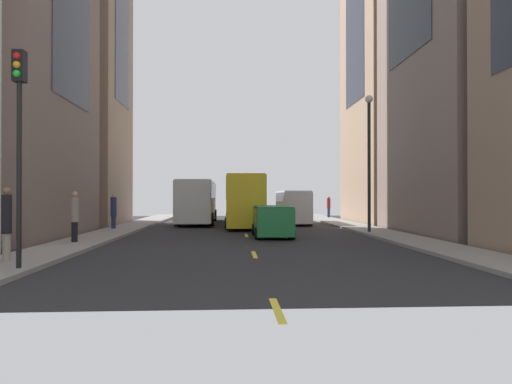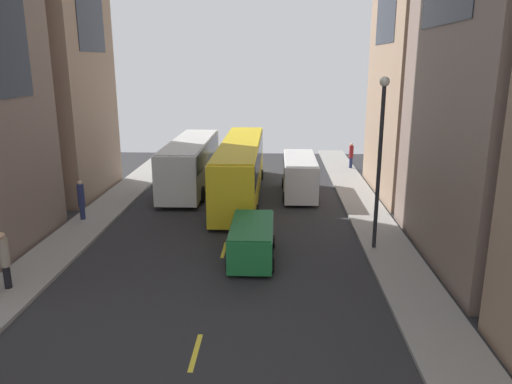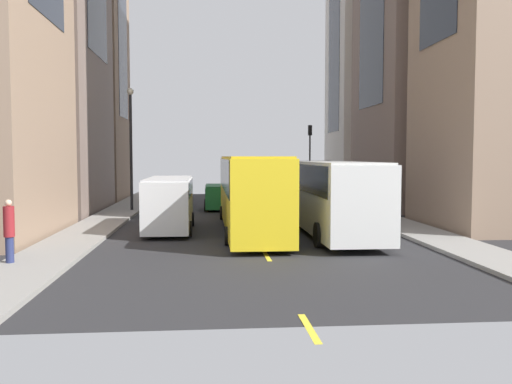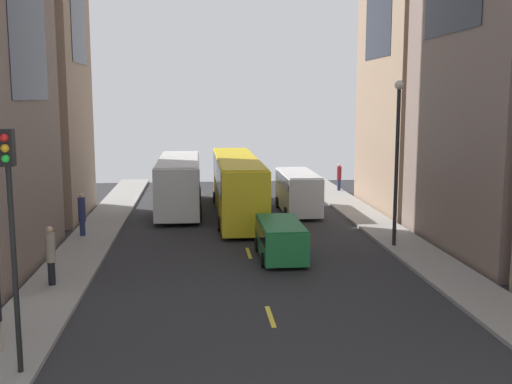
{
  "view_description": "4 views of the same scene",
  "coord_description": "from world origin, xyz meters",
  "px_view_note": "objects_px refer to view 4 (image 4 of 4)",
  "views": [
    {
      "loc": [
        -0.91,
        -29.9,
        2.21
      ],
      "look_at": [
        0.84,
        1.3,
        2.46
      ],
      "focal_mm": 32.52,
      "sensor_mm": 36.0,
      "label": 1
    },
    {
      "loc": [
        2.38,
        -25.63,
        8.56
      ],
      "look_at": [
        1.27,
        1.17,
        1.4
      ],
      "focal_mm": 34.35,
      "sensor_mm": 36.0,
      "label": 2
    },
    {
      "loc": [
        2.08,
        32.17,
        3.58
      ],
      "look_at": [
        -0.52,
        2.11,
        1.64
      ],
      "focal_mm": 38.76,
      "sensor_mm": 36.0,
      "label": 3
    },
    {
      "loc": [
        -2.33,
        -31.65,
        7.07
      ],
      "look_at": [
        0.88,
        1.33,
        2.02
      ],
      "focal_mm": 42.79,
      "sensor_mm": 36.0,
      "label": 4
    }
  ],
  "objects_px": {
    "pedestrian_crossing_near": "(82,213)",
    "traffic_light_near_corner": "(11,207)",
    "delivery_van_white": "(298,189)",
    "city_bus_white": "(179,179)",
    "pedestrian_crossing_mid": "(51,254)",
    "car_green_0": "(281,237)",
    "streetcar_yellow": "(237,181)",
    "pedestrian_waiting_curb": "(339,176)"
  },
  "relations": [
    {
      "from": "streetcar_yellow",
      "to": "car_green_0",
      "type": "bearing_deg",
      "value": -83.25
    },
    {
      "from": "car_green_0",
      "to": "pedestrian_waiting_curb",
      "type": "height_order",
      "value": "pedestrian_waiting_curb"
    },
    {
      "from": "streetcar_yellow",
      "to": "pedestrian_waiting_curb",
      "type": "xyz_separation_m",
      "value": [
        8.41,
        8.43,
        -0.88
      ]
    },
    {
      "from": "pedestrian_crossing_mid",
      "to": "traffic_light_near_corner",
      "type": "height_order",
      "value": "traffic_light_near_corner"
    },
    {
      "from": "pedestrian_waiting_curb",
      "to": "streetcar_yellow",
      "type": "bearing_deg",
      "value": -157.91
    },
    {
      "from": "streetcar_yellow",
      "to": "pedestrian_waiting_curb",
      "type": "bearing_deg",
      "value": 45.05
    },
    {
      "from": "pedestrian_waiting_curb",
      "to": "pedestrian_crossing_near",
      "type": "height_order",
      "value": "pedestrian_crossing_near"
    },
    {
      "from": "streetcar_yellow",
      "to": "car_green_0",
      "type": "distance_m",
      "value": 10.78
    },
    {
      "from": "city_bus_white",
      "to": "pedestrian_crossing_near",
      "type": "height_order",
      "value": "city_bus_white"
    },
    {
      "from": "city_bus_white",
      "to": "streetcar_yellow",
      "type": "relative_size",
      "value": 0.77
    },
    {
      "from": "streetcar_yellow",
      "to": "pedestrian_crossing_mid",
      "type": "relative_size",
      "value": 6.57
    },
    {
      "from": "delivery_van_white",
      "to": "pedestrian_crossing_near",
      "type": "relative_size",
      "value": 2.81
    },
    {
      "from": "car_green_0",
      "to": "traffic_light_near_corner",
      "type": "distance_m",
      "value": 14.31
    },
    {
      "from": "pedestrian_crossing_near",
      "to": "traffic_light_near_corner",
      "type": "bearing_deg",
      "value": -137.46
    },
    {
      "from": "city_bus_white",
      "to": "traffic_light_near_corner",
      "type": "bearing_deg",
      "value": -98.2
    },
    {
      "from": "car_green_0",
      "to": "pedestrian_crossing_near",
      "type": "bearing_deg",
      "value": 152.98
    },
    {
      "from": "delivery_van_white",
      "to": "pedestrian_crossing_near",
      "type": "height_order",
      "value": "delivery_van_white"
    },
    {
      "from": "pedestrian_waiting_curb",
      "to": "pedestrian_crossing_near",
      "type": "relative_size",
      "value": 0.93
    },
    {
      "from": "streetcar_yellow",
      "to": "traffic_light_near_corner",
      "type": "bearing_deg",
      "value": -107.83
    },
    {
      "from": "streetcar_yellow",
      "to": "pedestrian_crossing_mid",
      "type": "height_order",
      "value": "streetcar_yellow"
    },
    {
      "from": "city_bus_white",
      "to": "traffic_light_near_corner",
      "type": "relative_size",
      "value": 1.83
    },
    {
      "from": "streetcar_yellow",
      "to": "delivery_van_white",
      "type": "distance_m",
      "value": 3.92
    },
    {
      "from": "delivery_van_white",
      "to": "city_bus_white",
      "type": "bearing_deg",
      "value": 167.27
    },
    {
      "from": "pedestrian_crossing_mid",
      "to": "pedestrian_crossing_near",
      "type": "distance_m",
      "value": 8.48
    },
    {
      "from": "pedestrian_crossing_near",
      "to": "traffic_light_near_corner",
      "type": "xyz_separation_m",
      "value": [
        1.3,
        -16.03,
        3.14
      ]
    },
    {
      "from": "pedestrian_crossing_mid",
      "to": "car_green_0",
      "type": "bearing_deg",
      "value": 142.28
    },
    {
      "from": "pedestrian_crossing_mid",
      "to": "traffic_light_near_corner",
      "type": "bearing_deg",
      "value": 37.88
    },
    {
      "from": "car_green_0",
      "to": "city_bus_white",
      "type": "bearing_deg",
      "value": 111.06
    },
    {
      "from": "city_bus_white",
      "to": "streetcar_yellow",
      "type": "height_order",
      "value": "streetcar_yellow"
    },
    {
      "from": "city_bus_white",
      "to": "pedestrian_crossing_near",
      "type": "distance_m",
      "value": 9.07
    },
    {
      "from": "delivery_van_white",
      "to": "pedestrian_crossing_near",
      "type": "xyz_separation_m",
      "value": [
        -12.18,
        -6.03,
        -0.21
      ]
    },
    {
      "from": "city_bus_white",
      "to": "delivery_van_white",
      "type": "relative_size",
      "value": 1.84
    },
    {
      "from": "streetcar_yellow",
      "to": "traffic_light_near_corner",
      "type": "xyz_separation_m",
      "value": [
        -7.01,
        -21.8,
        2.32
      ]
    },
    {
      "from": "delivery_van_white",
      "to": "car_green_0",
      "type": "height_order",
      "value": "delivery_van_white"
    },
    {
      "from": "pedestrian_waiting_curb",
      "to": "traffic_light_near_corner",
      "type": "distance_m",
      "value": 34.08
    },
    {
      "from": "pedestrian_waiting_curb",
      "to": "pedestrian_crossing_mid",
      "type": "relative_size",
      "value": 0.91
    },
    {
      "from": "car_green_0",
      "to": "pedestrian_crossing_mid",
      "type": "relative_size",
      "value": 1.97
    },
    {
      "from": "car_green_0",
      "to": "pedestrian_crossing_near",
      "type": "xyz_separation_m",
      "value": [
        -9.58,
        4.88,
        0.33
      ]
    },
    {
      "from": "pedestrian_waiting_curb",
      "to": "pedestrian_crossing_mid",
      "type": "distance_m",
      "value": 27.94
    },
    {
      "from": "car_green_0",
      "to": "pedestrian_crossing_mid",
      "type": "bearing_deg",
      "value": -158.65
    },
    {
      "from": "pedestrian_waiting_curb",
      "to": "traffic_light_near_corner",
      "type": "bearing_deg",
      "value": -140.0
    },
    {
      "from": "delivery_van_white",
      "to": "car_green_0",
      "type": "relative_size",
      "value": 1.39
    }
  ]
}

